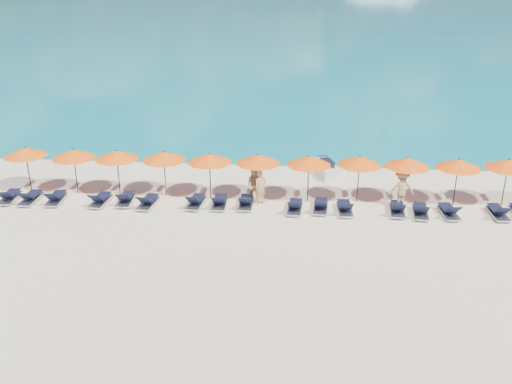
{
  "coord_description": "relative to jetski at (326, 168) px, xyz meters",
  "views": [
    {
      "loc": [
        1.83,
        -19.99,
        10.44
      ],
      "look_at": [
        0.0,
        3.0,
        1.2
      ],
      "focal_mm": 40.0,
      "sensor_mm": 36.0,
      "label": 1
    }
  ],
  "objects": [
    {
      "name": "ground",
      "position": [
        -3.25,
        -8.78,
        -0.35
      ],
      "size": [
        1400.0,
        1400.0,
        0.0
      ],
      "primitive_type": "plane",
      "color": "beige"
    },
    {
      "name": "headland_small",
      "position": [
        -153.25,
        551.22,
        -35.35
      ],
      "size": [
        162.0,
        126.0,
        85.5
      ],
      "color": "black",
      "rests_on": "ground"
    },
    {
      "name": "jetski",
      "position": [
        0.0,
        0.0,
        0.0
      ],
      "size": [
        1.6,
        2.57,
        0.86
      ],
      "rotation": [
        0.0,
        0.0,
        0.32
      ],
      "color": "silver",
      "rests_on": "ground"
    },
    {
      "name": "beachgoer_a",
      "position": [
        -3.17,
        -4.31,
        0.48
      ],
      "size": [
        0.73,
        0.7,
        1.67
      ],
      "primitive_type": "imported",
      "rotation": [
        0.0,
        0.0,
        0.7
      ],
      "color": "tan",
      "rests_on": "ground"
    },
    {
      "name": "beachgoer_b",
      "position": [
        -3.43,
        -4.1,
        0.5
      ],
      "size": [
        0.89,
        0.6,
        1.7
      ],
      "primitive_type": "imported",
      "rotation": [
        0.0,
        0.0,
        -0.17
      ],
      "color": "tan",
      "rests_on": "ground"
    },
    {
      "name": "beachgoer_c",
      "position": [
        3.27,
        -4.16,
        0.57
      ],
      "size": [
        1.25,
        0.69,
        1.85
      ],
      "primitive_type": "imported",
      "rotation": [
        0.0,
        0.0,
        3.26
      ],
      "color": "tan",
      "rests_on": "ground"
    },
    {
      "name": "umbrella_0",
      "position": [
        -14.61,
        -3.49,
        1.66
      ],
      "size": [
        2.1,
        2.1,
        2.28
      ],
      "color": "black",
      "rests_on": "ground"
    },
    {
      "name": "umbrella_1",
      "position": [
        -12.19,
        -3.61,
        1.66
      ],
      "size": [
        2.1,
        2.1,
        2.28
      ],
      "color": "black",
      "rests_on": "ground"
    },
    {
      "name": "umbrella_2",
      "position": [
        -10.08,
        -3.61,
        1.66
      ],
      "size": [
        2.1,
        2.1,
        2.28
      ],
      "color": "black",
      "rests_on": "ground"
    },
    {
      "name": "umbrella_3",
      "position": [
        -7.8,
        -3.59,
        1.66
      ],
      "size": [
        2.1,
        2.1,
        2.28
      ],
      "color": "black",
      "rests_on": "ground"
    },
    {
      "name": "umbrella_4",
      "position": [
        -5.6,
        -3.73,
        1.66
      ],
      "size": [
        2.1,
        2.1,
        2.28
      ],
      "color": "black",
      "rests_on": "ground"
    },
    {
      "name": "umbrella_5",
      "position": [
        -3.33,
        -3.69,
        1.66
      ],
      "size": [
        2.1,
        2.1,
        2.28
      ],
      "color": "black",
      "rests_on": "ground"
    },
    {
      "name": "umbrella_6",
      "position": [
        -0.97,
        -3.74,
        1.66
      ],
      "size": [
        2.1,
        2.1,
        2.28
      ],
      "color": "black",
      "rests_on": "ground"
    },
    {
      "name": "umbrella_7",
      "position": [
        1.37,
        -3.57,
        1.66
      ],
      "size": [
        2.1,
        2.1,
        2.28
      ],
      "color": "black",
      "rests_on": "ground"
    },
    {
      "name": "umbrella_8",
      "position": [
        3.52,
        -3.62,
        1.66
      ],
      "size": [
        2.1,
        2.1,
        2.28
      ],
      "color": "black",
      "rests_on": "ground"
    },
    {
      "name": "umbrella_9",
      "position": [
        5.8,
        -3.64,
        1.66
      ],
      "size": [
        2.1,
        2.1,
        2.28
      ],
      "color": "black",
      "rests_on": "ground"
    },
    {
      "name": "umbrella_10",
      "position": [
        8.05,
        -3.51,
        1.66
      ],
      "size": [
        2.1,
        2.1,
        2.28
      ],
      "color": "black",
      "rests_on": "ground"
    },
    {
      "name": "lounger_0",
      "position": [
        -15.05,
        -4.84,
        -0.12
      ],
      "size": [
        0.78,
        1.75,
        0.66
      ],
      "rotation": [
        0.0,
        0.0,
        0.09
      ],
      "color": "silver",
      "rests_on": "ground"
    },
    {
      "name": "lounger_1",
      "position": [
        -14.0,
        -4.9,
        -0.12
      ],
      "size": [
        0.64,
        1.71,
        0.66
      ],
      "rotation": [
        0.0,
        0.0,
        0.01
      ],
      "color": "silver",
      "rests_on": "ground"
    },
    {
      "name": "lounger_2",
      "position": [
        -12.77,
        -4.85,
        -0.12
      ],
      "size": [
        0.75,
        1.74,
        0.66
      ],
      "rotation": [
        0.0,
        0.0,
        0.08
      ],
      "color": "silver",
      "rests_on": "ground"
    },
    {
      "name": "lounger_3",
      "position": [
        -10.63,
        -4.88,
        -0.12
      ],
      "size": [
        0.69,
        1.73,
        0.66
      ],
      "rotation": [
        0.0,
        0.0,
        -0.04
      ],
      "color": "silver",
      "rests_on": "ground"
    },
    {
      "name": "lounger_4",
      "position": [
        -9.47,
        -4.69,
        -0.12
      ],
      "size": [
        0.73,
        1.74,
        0.66
      ],
      "rotation": [
        0.0,
        0.0,
        0.06
      ],
      "color": "silver",
      "rests_on": "ground"
    },
    {
      "name": "lounger_5",
      "position": [
        -8.34,
        -4.94,
        -0.12
      ],
      "size": [
        0.78,
        1.75,
        0.66
      ],
      "rotation": [
        0.0,
        0.0,
        -0.09
      ],
      "color": "silver",
      "rests_on": "ground"
    },
    {
      "name": "lounger_6",
      "position": [
        -6.14,
        -4.75,
        -0.12
      ],
      "size": [
        0.77,
        1.75,
        0.66
      ],
      "rotation": [
        0.0,
        0.0,
        -0.09
      ],
      "color": "silver",
      "rests_on": "ground"
    },
    {
      "name": "lounger_7",
      "position": [
        -5.03,
        -4.72,
        -0.12
      ],
      "size": [
        0.67,
        1.72,
        0.66
      ],
      "rotation": [
        0.0,
        0.0,
        0.03
      ],
      "color": "silver",
      "rests_on": "ground"
    },
    {
      "name": "lounger_8",
      "position": [
        -3.82,
        -4.64,
        -0.12
      ],
      "size": [
        0.63,
        1.7,
        0.66
      ],
      "rotation": [
        0.0,
        0.0,
        0.01
      ],
      "color": "silver",
      "rests_on": "ground"
    },
    {
      "name": "lounger_9",
      "position": [
        -1.55,
        -4.98,
        -0.12
      ],
      "size": [
        0.73,
        1.74,
        0.66
      ],
      "rotation": [
        0.0,
        0.0,
        -0.07
      ],
      "color": "silver",
      "rests_on": "ground"
    },
    {
      "name": "lounger_10",
      "position": [
        -0.38,
        -4.8,
        -0.12
      ],
      "size": [
        0.74,
        1.74,
        0.66
      ],
      "rotation": [
        0.0,
        0.0,
        -0.07
      ],
      "color": "silver",
      "rests_on": "ground"
    },
    {
      "name": "lounger_11",
      "position": [
        0.71,
        -4.96,
        -0.12
      ],
      "size": [
        0.7,
        1.73,
        0.66
      ],
      "rotation": [
        0.0,
        0.0,
        0.05
      ],
      "color": "silver",
      "rests_on": "ground"
    },
    {
      "name": "lounger_12",
      "position": [
        3.06,
        -4.88,
        -0.12
      ],
      "size": [
        0.76,
        1.75,
        0.66
      ],
      "rotation": [
        0.0,
        0.0,
        -0.08
      ],
      "color": "silver",
      "rests_on": "ground"
    },
    {
      "name": "lounger_13",
      "position": [
        4.05,
        -5.03,
        -0.12
      ],
      "size": [
        0.79,
        1.75,
        0.66
      ],
      "rotation": [
        0.0,
        0.0,
        -0.1
      ],
      "color": "silver",
      "rests_on": "ground"
    },
    {
      "name": "lounger_14",
      "position": [
        5.3,
        -4.97,
        -0.12
      ],
      "size": [
        0.76,
        1.75,
        0.66
      ],
      "rotation": [
        0.0,
        0.0,
        0.08
      ],
      "color": "silver",
      "rests_on": "ground"
    },
    {
      "name": "lounger_15",
      "position": [
        7.46,
        -4.88,
        -0.12
      ],
      "size": [
        0.66,
        1.71,
        0.66
      ],
      "rotation": [
        0.0,
        0.0,
        0.02
      ],
      "color": "silver",
      "rests_on": "ground"
    }
  ]
}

